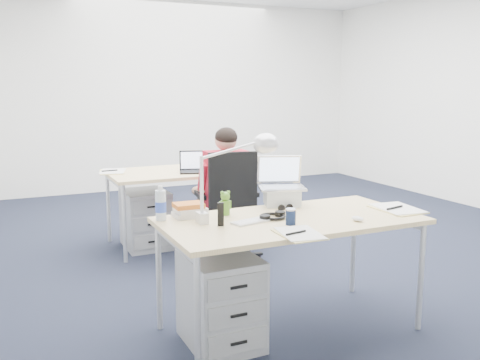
% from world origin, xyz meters
% --- Properties ---
extents(floor, '(7.00, 7.00, 0.00)m').
position_xyz_m(floor, '(0.00, 0.00, 0.00)').
color(floor, black).
rests_on(floor, ground).
extents(room, '(6.02, 7.02, 2.80)m').
position_xyz_m(room, '(0.00, 0.00, 1.71)').
color(room, white).
rests_on(room, ground).
extents(desk_near, '(1.60, 0.80, 0.73)m').
position_xyz_m(desk_near, '(-0.94, -1.58, 0.68)').
color(desk_near, '#DCBE7F').
rests_on(desk_near, ground).
extents(desk_far, '(1.60, 0.80, 0.73)m').
position_xyz_m(desk_far, '(-0.84, 0.53, 0.68)').
color(desk_far, '#DCBE7F').
rests_on(desk_far, ground).
extents(office_chair, '(0.72, 0.72, 1.00)m').
position_xyz_m(office_chair, '(-0.77, -0.22, 0.28)').
color(office_chair, black).
rests_on(office_chair, ground).
extents(seated_person, '(0.37, 0.64, 1.18)m').
position_xyz_m(seated_person, '(-0.77, -0.05, 0.60)').
color(seated_person, '#B0192B').
rests_on(seated_person, ground).
extents(drawer_pedestal_near, '(0.40, 0.50, 0.55)m').
position_xyz_m(drawer_pedestal_near, '(-1.41, -1.57, 0.28)').
color(drawer_pedestal_near, '#A7A9AC').
rests_on(drawer_pedestal_near, ground).
extents(drawer_pedestal_far, '(0.40, 0.50, 0.55)m').
position_xyz_m(drawer_pedestal_far, '(-1.30, 0.56, 0.28)').
color(drawer_pedestal_far, '#A7A9AC').
rests_on(drawer_pedestal_far, ground).
extents(silver_laptop, '(0.37, 0.33, 0.33)m').
position_xyz_m(silver_laptop, '(-0.80, -1.23, 0.89)').
color(silver_laptop, silver).
rests_on(silver_laptop, desk_near).
extents(wireless_keyboard, '(0.26, 0.15, 0.01)m').
position_xyz_m(wireless_keyboard, '(-1.20, -1.57, 0.74)').
color(wireless_keyboard, white).
rests_on(wireless_keyboard, desk_near).
extents(computer_mouse, '(0.07, 0.09, 0.03)m').
position_xyz_m(computer_mouse, '(-0.61, -1.81, 0.74)').
color(computer_mouse, white).
rests_on(computer_mouse, desk_near).
extents(headphones, '(0.25, 0.23, 0.03)m').
position_xyz_m(headphones, '(-1.04, -1.53, 0.75)').
color(headphones, black).
rests_on(headphones, desk_near).
extents(can_koozie, '(0.08, 0.08, 0.10)m').
position_xyz_m(can_koozie, '(-1.02, -1.71, 0.78)').
color(can_koozie, '#142141').
rests_on(can_koozie, desk_near).
extents(water_bottle, '(0.08, 0.08, 0.21)m').
position_xyz_m(water_bottle, '(-1.68, -1.29, 0.84)').
color(water_bottle, silver).
rests_on(water_bottle, desk_near).
extents(bear_figurine, '(0.09, 0.07, 0.16)m').
position_xyz_m(bear_figurine, '(-1.27, -1.33, 0.81)').
color(bear_figurine, '#377920').
rests_on(bear_figurine, desk_near).
extents(book_stack, '(0.21, 0.17, 0.09)m').
position_xyz_m(book_stack, '(-1.49, -1.28, 0.77)').
color(book_stack, silver).
rests_on(book_stack, desk_near).
extents(cordless_phone, '(0.04, 0.03, 0.14)m').
position_xyz_m(cordless_phone, '(-1.40, -1.56, 0.80)').
color(cordless_phone, black).
rests_on(cordless_phone, desk_near).
extents(papers_left, '(0.24, 0.32, 0.01)m').
position_xyz_m(papers_left, '(-1.09, -1.93, 0.73)').
color(papers_left, '#E0CF82').
rests_on(papers_left, desk_near).
extents(papers_right, '(0.26, 0.36, 0.01)m').
position_xyz_m(papers_right, '(-0.19, -1.68, 0.74)').
color(papers_right, '#E0CF82').
rests_on(papers_right, desk_near).
extents(sunglasses, '(0.11, 0.06, 0.03)m').
position_xyz_m(sunglasses, '(-0.85, -1.36, 0.74)').
color(sunglasses, black).
rests_on(sunglasses, desk_near).
extents(desk_lamp, '(0.50, 0.26, 0.54)m').
position_xyz_m(desk_lamp, '(-1.31, -1.46, 1.00)').
color(desk_lamp, silver).
rests_on(desk_lamp, desk_near).
extents(dark_laptop, '(0.36, 0.36, 0.21)m').
position_xyz_m(dark_laptop, '(-0.86, 0.34, 0.84)').
color(dark_laptop, black).
rests_on(dark_laptop, desk_far).
extents(far_cup, '(0.07, 0.07, 0.09)m').
position_xyz_m(far_cup, '(-0.31, 0.56, 0.77)').
color(far_cup, white).
rests_on(far_cup, desk_far).
extents(far_papers, '(0.30, 0.37, 0.01)m').
position_xyz_m(far_papers, '(-1.57, 0.69, 0.73)').
color(far_papers, white).
rests_on(far_papers, desk_far).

